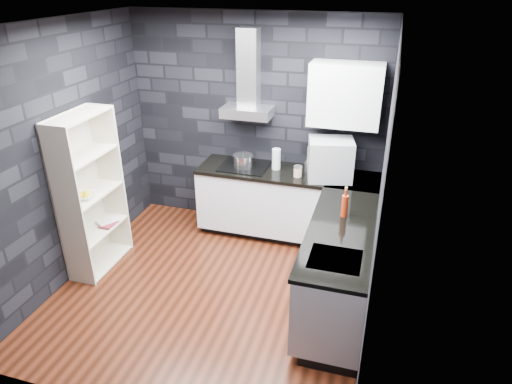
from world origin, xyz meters
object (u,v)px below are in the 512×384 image
at_px(pot, 243,161).
at_px(red_bottle, 345,206).
at_px(storage_jar, 298,172).
at_px(utensil_crock, 308,166).
at_px(glass_vase, 276,159).
at_px(fruit_bowl, 84,196).
at_px(bookshelf, 91,194).
at_px(appliance_garage, 330,160).

distance_m(pot, red_bottle, 1.62).
distance_m(storage_jar, utensil_crock, 0.21).
height_order(glass_vase, fruit_bowl, glass_vase).
relative_size(red_bottle, bookshelf, 0.12).
relative_size(storage_jar, appliance_garage, 0.24).
relative_size(glass_vase, storage_jar, 2.19).
xyz_separation_m(pot, storage_jar, (0.70, -0.08, -0.02)).
height_order(pot, storage_jar, pot).
bearing_deg(fruit_bowl, appliance_garage, 27.66).
height_order(glass_vase, bookshelf, bookshelf).
height_order(glass_vase, appliance_garage, appliance_garage).
bearing_deg(storage_jar, pot, 173.31).
bearing_deg(pot, fruit_bowl, -136.35).
xyz_separation_m(glass_vase, fruit_bowl, (-1.76, -1.37, -0.09)).
xyz_separation_m(pot, fruit_bowl, (-1.36, -1.30, -0.04)).
relative_size(storage_jar, red_bottle, 0.52).
xyz_separation_m(utensil_crock, fruit_bowl, (-2.15, -1.41, -0.03)).
relative_size(utensil_crock, appliance_garage, 0.25).
xyz_separation_m(red_bottle, fruit_bowl, (-2.70, -0.40, -0.08)).
bearing_deg(glass_vase, storage_jar, -26.85).
height_order(utensil_crock, bookshelf, bookshelf).
xyz_separation_m(appliance_garage, bookshelf, (-2.43, -1.16, -0.22)).
bearing_deg(appliance_garage, fruit_bowl, -165.03).
bearing_deg(utensil_crock, glass_vase, -174.34).
xyz_separation_m(pot, bookshelf, (-1.36, -1.19, -0.08)).
xyz_separation_m(utensil_crock, appliance_garage, (0.27, -0.13, 0.16)).
bearing_deg(bookshelf, storage_jar, 37.76).
height_order(utensil_crock, red_bottle, red_bottle).
distance_m(pot, storage_jar, 0.71).
distance_m(glass_vase, bookshelf, 2.17).
height_order(pot, utensil_crock, pot).
bearing_deg(bookshelf, appliance_garage, 35.17).
xyz_separation_m(storage_jar, utensil_crock, (0.09, 0.19, 0.00)).
height_order(glass_vase, storage_jar, glass_vase).
xyz_separation_m(storage_jar, fruit_bowl, (-2.07, -1.22, -0.02)).
xyz_separation_m(utensil_crock, bookshelf, (-2.15, -1.30, -0.06)).
height_order(storage_jar, red_bottle, red_bottle).
bearing_deg(pot, appliance_garage, -1.43).
height_order(pot, glass_vase, glass_vase).
bearing_deg(storage_jar, red_bottle, -52.11).
relative_size(pot, bookshelf, 0.13).
distance_m(pot, bookshelf, 1.81).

